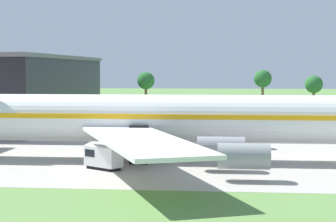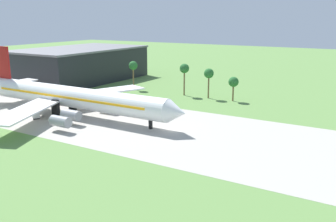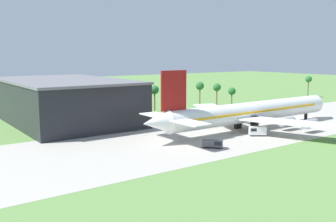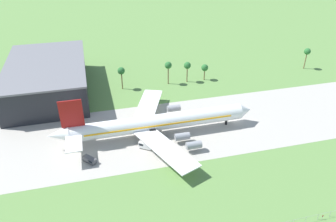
% 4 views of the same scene
% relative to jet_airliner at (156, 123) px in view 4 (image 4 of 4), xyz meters
% --- Properties ---
extents(ground_plane, '(600.00, 600.00, 0.00)m').
position_rel_jet_airliner_xyz_m(ground_plane, '(35.43, 1.86, -5.61)').
color(ground_plane, '#5B8442').
extents(taxiway_strip, '(320.00, 44.00, 0.02)m').
position_rel_jet_airliner_xyz_m(taxiway_strip, '(35.43, 1.86, -5.60)').
color(taxiway_strip, '#A8A399').
rests_on(taxiway_strip, ground_plane).
extents(jet_airliner, '(80.97, 61.57, 19.62)m').
position_rel_jet_airliner_xyz_m(jet_airliner, '(0.00, 0.00, 0.00)').
color(jet_airliner, white).
rests_on(jet_airliner, ground_plane).
extents(baggage_tug, '(4.97, 5.25, 2.01)m').
position_rel_jet_airliner_xyz_m(baggage_tug, '(-26.29, -11.06, -4.50)').
color(baggage_tug, black).
rests_on(baggage_tug, ground_plane).
extents(catering_van, '(5.17, 4.47, 2.85)m').
position_rel_jet_airliner_xyz_m(catering_van, '(-5.90, -7.89, -4.08)').
color(catering_van, black).
rests_on(catering_van, ground_plane).
extents(perimeter_fence, '(80.10, 0.10, 2.10)m').
position_rel_jet_airliner_xyz_m(perimeter_fence, '(35.43, -53.14, -4.16)').
color(perimeter_fence, gray).
rests_on(perimeter_fence, ground_plane).
extents(no_stopping_sign, '(0.44, 0.08, 1.68)m').
position_rel_jet_airliner_xyz_m(no_stopping_sign, '(36.67, -53.45, -4.56)').
color(no_stopping_sign, gray).
rests_on(no_stopping_sign, ground_plane).
extents(terminal_building, '(36.72, 61.20, 15.13)m').
position_rel_jet_airliner_xyz_m(terminal_building, '(-42.79, 49.61, 1.97)').
color(terminal_building, black).
rests_on(terminal_building, ground_plane).
extents(palm_tree_row, '(107.70, 3.60, 12.12)m').
position_rel_jet_airliner_xyz_m(palm_tree_row, '(33.56, 43.84, 3.45)').
color(palm_tree_row, brown).
rests_on(palm_tree_row, ground_plane).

